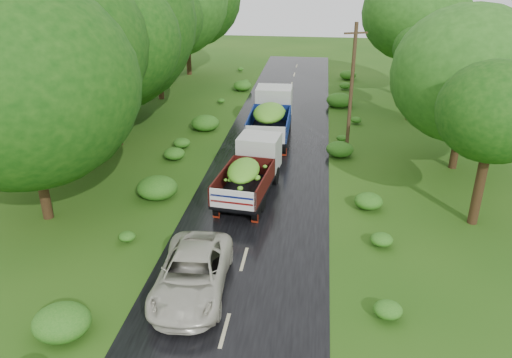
% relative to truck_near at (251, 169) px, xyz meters
% --- Properties ---
extents(ground, '(120.00, 120.00, 0.00)m').
position_rel_truck_near_xyz_m(ground, '(0.52, -9.57, -1.38)').
color(ground, '#1B480F').
rests_on(ground, ground).
extents(road, '(6.50, 80.00, 0.02)m').
position_rel_truck_near_xyz_m(road, '(0.52, -4.57, -1.37)').
color(road, black).
rests_on(road, ground).
extents(road_lines, '(0.12, 69.60, 0.00)m').
position_rel_truck_near_xyz_m(road_lines, '(0.52, -3.57, -1.36)').
color(road_lines, '#BFB78C').
rests_on(road_lines, road).
extents(truck_near, '(2.68, 5.98, 2.43)m').
position_rel_truck_near_xyz_m(truck_near, '(0.00, 0.00, 0.00)').
color(truck_near, black).
rests_on(truck_near, ground).
extents(truck_far, '(2.43, 6.66, 2.79)m').
position_rel_truck_near_xyz_m(truck_far, '(0.14, 8.24, 0.20)').
color(truck_far, black).
rests_on(truck_far, ground).
extents(car, '(2.62, 5.17, 1.40)m').
position_rel_truck_near_xyz_m(car, '(-0.93, -7.75, -0.66)').
color(car, beige).
rests_on(car, road).
extents(utility_pole, '(1.25, 0.54, 7.44)m').
position_rel_truck_near_xyz_m(utility_pole, '(4.77, 5.93, 2.46)').
color(utility_pole, '#382616').
rests_on(utility_pole, ground).
extents(trees_left, '(7.65, 33.11, 9.23)m').
position_rel_truck_near_xyz_m(trees_left, '(-10.04, 11.43, 5.20)').
color(trees_left, black).
rests_on(trees_left, ground).
extents(trees_right, '(4.53, 24.22, 8.38)m').
position_rel_truck_near_xyz_m(trees_right, '(10.07, 10.11, 4.18)').
color(trees_right, black).
rests_on(trees_right, ground).
extents(shrubs, '(11.90, 44.00, 0.70)m').
position_rel_truck_near_xyz_m(shrubs, '(0.52, 4.43, -1.03)').
color(shrubs, '#236618').
rests_on(shrubs, ground).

